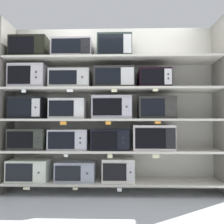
{
  "coord_description": "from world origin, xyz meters",
  "views": [
    {
      "loc": [
        0.1,
        -3.42,
        0.94
      ],
      "look_at": [
        0.0,
        0.0,
        1.12
      ],
      "focal_mm": 39.05,
      "sensor_mm": 36.0,
      "label": 1
    }
  ],
  "objects_px": {
    "microwave_1": "(76,171)",
    "microwave_11": "(30,78)",
    "microwave_12": "(71,80)",
    "microwave_10": "(156,108)",
    "microwave_6": "(153,138)",
    "microwave_17": "(115,48)",
    "microwave_7": "(28,108)",
    "microwave_15": "(31,49)",
    "microwave_16": "(73,50)",
    "microwave_3": "(29,139)",
    "microwave_9": "(112,108)",
    "microwave_4": "(69,140)",
    "microwave_2": "(118,169)",
    "microwave_14": "(154,80)",
    "microwave_8": "(68,109)",
    "microwave_13": "(114,79)",
    "microwave_0": "(30,170)",
    "microwave_5": "(110,139)"
  },
  "relations": [
    {
      "from": "microwave_1",
      "to": "microwave_2",
      "type": "xyz_separation_m",
      "value": [
        0.59,
        0.0,
        0.02
      ]
    },
    {
      "from": "microwave_0",
      "to": "microwave_12",
      "type": "xyz_separation_m",
      "value": [
        0.56,
        0.0,
        1.27
      ]
    },
    {
      "from": "microwave_3",
      "to": "microwave_11",
      "type": "bearing_deg",
      "value": 178.43
    },
    {
      "from": "microwave_2",
      "to": "microwave_9",
      "type": "relative_size",
      "value": 0.8
    },
    {
      "from": "microwave_9",
      "to": "microwave_14",
      "type": "xyz_separation_m",
      "value": [
        0.59,
        -0.0,
        0.4
      ]
    },
    {
      "from": "microwave_0",
      "to": "microwave_1",
      "type": "height_order",
      "value": "microwave_0"
    },
    {
      "from": "microwave_15",
      "to": "microwave_16",
      "type": "xyz_separation_m",
      "value": [
        0.61,
        0.0,
        -0.02
      ]
    },
    {
      "from": "microwave_7",
      "to": "microwave_16",
      "type": "relative_size",
      "value": 0.84
    },
    {
      "from": "microwave_2",
      "to": "microwave_14",
      "type": "relative_size",
      "value": 1.01
    },
    {
      "from": "microwave_7",
      "to": "microwave_10",
      "type": "bearing_deg",
      "value": -0.0
    },
    {
      "from": "microwave_1",
      "to": "microwave_11",
      "type": "height_order",
      "value": "microwave_11"
    },
    {
      "from": "microwave_2",
      "to": "microwave_5",
      "type": "distance_m",
      "value": 0.43
    },
    {
      "from": "microwave_3",
      "to": "microwave_17",
      "type": "height_order",
      "value": "microwave_17"
    },
    {
      "from": "microwave_7",
      "to": "microwave_15",
      "type": "relative_size",
      "value": 0.91
    },
    {
      "from": "microwave_13",
      "to": "microwave_15",
      "type": "distance_m",
      "value": 1.28
    },
    {
      "from": "microwave_9",
      "to": "microwave_14",
      "type": "relative_size",
      "value": 1.25
    },
    {
      "from": "microwave_12",
      "to": "microwave_17",
      "type": "height_order",
      "value": "microwave_17"
    },
    {
      "from": "microwave_8",
      "to": "microwave_10",
      "type": "distance_m",
      "value": 1.24
    },
    {
      "from": "microwave_8",
      "to": "microwave_13",
      "type": "xyz_separation_m",
      "value": [
        0.65,
        0.0,
        0.43
      ]
    },
    {
      "from": "microwave_8",
      "to": "microwave_17",
      "type": "distance_m",
      "value": 1.09
    },
    {
      "from": "microwave_3",
      "to": "microwave_9",
      "type": "xyz_separation_m",
      "value": [
        1.17,
        0.0,
        0.44
      ]
    },
    {
      "from": "microwave_8",
      "to": "microwave_15",
      "type": "relative_size",
      "value": 0.95
    },
    {
      "from": "microwave_2",
      "to": "microwave_11",
      "type": "relative_size",
      "value": 0.88
    },
    {
      "from": "microwave_2",
      "to": "microwave_9",
      "type": "height_order",
      "value": "microwave_9"
    },
    {
      "from": "microwave_9",
      "to": "microwave_15",
      "type": "distance_m",
      "value": 1.44
    },
    {
      "from": "microwave_6",
      "to": "microwave_10",
      "type": "relative_size",
      "value": 1.12
    },
    {
      "from": "microwave_9",
      "to": "microwave_2",
      "type": "bearing_deg",
      "value": -0.04
    },
    {
      "from": "microwave_4",
      "to": "microwave_12",
      "type": "relative_size",
      "value": 0.96
    },
    {
      "from": "microwave_12",
      "to": "microwave_10",
      "type": "bearing_deg",
      "value": -0.01
    },
    {
      "from": "microwave_0",
      "to": "microwave_9",
      "type": "distance_m",
      "value": 1.44
    },
    {
      "from": "microwave_13",
      "to": "microwave_17",
      "type": "relative_size",
      "value": 1.16
    },
    {
      "from": "microwave_3",
      "to": "microwave_11",
      "type": "xyz_separation_m",
      "value": [
        -0.01,
        0.0,
        0.88
      ]
    },
    {
      "from": "microwave_1",
      "to": "microwave_3",
      "type": "height_order",
      "value": "microwave_3"
    },
    {
      "from": "microwave_8",
      "to": "microwave_9",
      "type": "height_order",
      "value": "microwave_9"
    },
    {
      "from": "microwave_12",
      "to": "microwave_13",
      "type": "relative_size",
      "value": 1.01
    },
    {
      "from": "microwave_9",
      "to": "microwave_14",
      "type": "bearing_deg",
      "value": -0.03
    },
    {
      "from": "microwave_1",
      "to": "microwave_9",
      "type": "bearing_deg",
      "value": 0.01
    },
    {
      "from": "microwave_1",
      "to": "microwave_11",
      "type": "relative_size",
      "value": 1.09
    },
    {
      "from": "microwave_16",
      "to": "microwave_17",
      "type": "relative_size",
      "value": 1.16
    },
    {
      "from": "microwave_3",
      "to": "microwave_11",
      "type": "height_order",
      "value": "microwave_11"
    },
    {
      "from": "microwave_14",
      "to": "microwave_10",
      "type": "bearing_deg",
      "value": 0.18
    },
    {
      "from": "microwave_9",
      "to": "microwave_17",
      "type": "xyz_separation_m",
      "value": [
        0.04,
        -0.0,
        0.85
      ]
    },
    {
      "from": "microwave_1",
      "to": "microwave_17",
      "type": "height_order",
      "value": "microwave_17"
    },
    {
      "from": "microwave_11",
      "to": "microwave_17",
      "type": "xyz_separation_m",
      "value": [
        1.22,
        -0.0,
        0.42
      ]
    },
    {
      "from": "microwave_13",
      "to": "microwave_12",
      "type": "bearing_deg",
      "value": 179.99
    },
    {
      "from": "microwave_6",
      "to": "microwave_7",
      "type": "height_order",
      "value": "microwave_7"
    },
    {
      "from": "microwave_9",
      "to": "microwave_13",
      "type": "relative_size",
      "value": 0.98
    },
    {
      "from": "microwave_3",
      "to": "microwave_15",
      "type": "xyz_separation_m",
      "value": [
        0.0,
        0.0,
        1.29
      ]
    },
    {
      "from": "microwave_6",
      "to": "microwave_17",
      "type": "bearing_deg",
      "value": -179.99
    },
    {
      "from": "microwave_12",
      "to": "microwave_15",
      "type": "height_order",
      "value": "microwave_15"
    }
  ]
}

